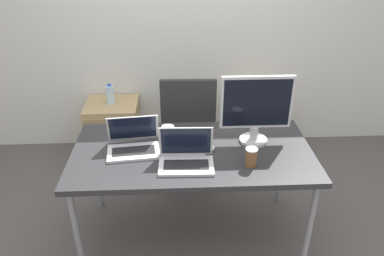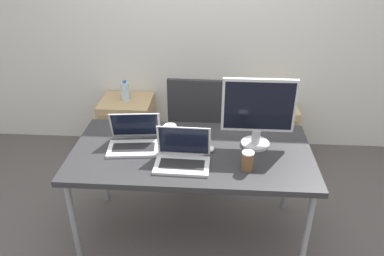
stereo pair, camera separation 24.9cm
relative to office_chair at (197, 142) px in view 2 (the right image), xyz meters
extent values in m
plane|color=#514C4C|center=(0.00, -0.72, -0.39)|extent=(14.00, 14.00, 0.00)
cube|color=silver|center=(0.00, 0.72, 0.91)|extent=(10.00, 0.05, 2.60)
cube|color=#28282B|center=(0.00, -0.72, 0.34)|extent=(1.62, 0.82, 0.04)
cylinder|color=gray|center=(-0.75, -1.07, -0.03)|extent=(0.04, 0.04, 0.71)
cylinder|color=gray|center=(0.75, -1.07, -0.03)|extent=(0.04, 0.04, 0.71)
cylinder|color=gray|center=(-0.75, -0.37, -0.03)|extent=(0.04, 0.04, 0.71)
cylinder|color=gray|center=(0.75, -0.37, -0.03)|extent=(0.04, 0.04, 0.71)
cylinder|color=#232326|center=(0.00, 0.07, -0.37)|extent=(0.56, 0.56, 0.04)
cylinder|color=gray|center=(0.00, 0.07, -0.16)|extent=(0.05, 0.05, 0.38)
cube|color=#232326|center=(0.00, 0.07, 0.03)|extent=(0.49, 0.49, 0.07)
cube|color=#232326|center=(0.00, -0.19, 0.36)|extent=(0.44, 0.05, 0.60)
cube|color=tan|center=(-0.73, 0.45, -0.10)|extent=(0.50, 0.45, 0.57)
cube|color=#977D56|center=(-0.73, 0.22, -0.10)|extent=(0.46, 0.01, 0.46)
cube|color=tan|center=(0.69, 0.45, -0.10)|extent=(0.50, 0.45, 0.57)
cube|color=#977D56|center=(0.69, 0.22, -0.10)|extent=(0.46, 0.01, 0.46)
cylinder|color=silver|center=(-0.73, 0.45, 0.28)|extent=(0.08, 0.08, 0.18)
cylinder|color=#3359B2|center=(-0.73, 0.45, 0.38)|extent=(0.04, 0.04, 0.02)
cube|color=silver|center=(-0.39, -0.74, 0.37)|extent=(0.37, 0.25, 0.02)
cube|color=black|center=(-0.39, -0.74, 0.38)|extent=(0.29, 0.15, 0.00)
cube|color=silver|center=(-0.40, -0.61, 0.48)|extent=(0.35, 0.11, 0.20)
cube|color=black|center=(-0.40, -0.61, 0.49)|extent=(0.32, 0.09, 0.19)
cube|color=silver|center=(-0.05, -0.92, 0.37)|extent=(0.35, 0.22, 0.02)
cube|color=black|center=(-0.05, -0.92, 0.38)|extent=(0.29, 0.12, 0.00)
cube|color=silver|center=(-0.04, -0.80, 0.49)|extent=(0.35, 0.05, 0.21)
cube|color=black|center=(-0.04, -0.81, 0.49)|extent=(0.32, 0.04, 0.19)
cylinder|color=#B7B7BC|center=(0.44, -0.62, 0.37)|extent=(0.20, 0.20, 0.02)
cylinder|color=#B7B7BC|center=(0.44, -0.62, 0.43)|extent=(0.06, 0.06, 0.10)
cube|color=#B7B7BC|center=(0.44, -0.62, 0.67)|extent=(0.48, 0.03, 0.37)
cube|color=black|center=(0.44, -0.64, 0.67)|extent=(0.45, 0.00, 0.33)
ellipsoid|color=silver|center=(0.13, -0.72, 0.38)|extent=(0.04, 0.06, 0.03)
cylinder|color=white|center=(-0.16, -0.56, 0.41)|extent=(0.09, 0.09, 0.10)
cylinder|color=brown|center=(0.36, -0.92, 0.42)|extent=(0.07, 0.07, 0.12)
cylinder|color=white|center=(0.36, -0.92, 0.48)|extent=(0.08, 0.08, 0.01)
camera|label=1|loc=(-0.10, -2.87, 1.71)|focal=35.00mm
camera|label=2|loc=(0.15, -2.87, 1.71)|focal=35.00mm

